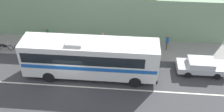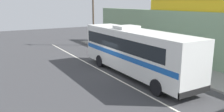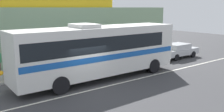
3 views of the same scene
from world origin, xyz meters
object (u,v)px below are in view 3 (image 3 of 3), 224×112
at_px(pedestrian_far_left, 76,52).
at_px(intercity_bus, 99,49).
at_px(parked_car, 178,50).
at_px(pedestrian_far_right, 133,45).

bearing_deg(pedestrian_far_left, intercity_bus, -99.28).
height_order(intercity_bus, pedestrian_far_left, intercity_bus).
xyz_separation_m(parked_car, pedestrian_far_right, (-2.85, 3.28, 0.39)).
height_order(intercity_bus, parked_car, intercity_bus).
bearing_deg(parked_car, intercity_bus, -172.85).
bearing_deg(pedestrian_far_left, pedestrian_far_right, 0.89).
height_order(intercity_bus, pedestrian_far_right, intercity_bus).
relative_size(intercity_bus, pedestrian_far_right, 6.95).
distance_m(intercity_bus, pedestrian_far_left, 4.60).
bearing_deg(intercity_bus, pedestrian_far_right, 32.10).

